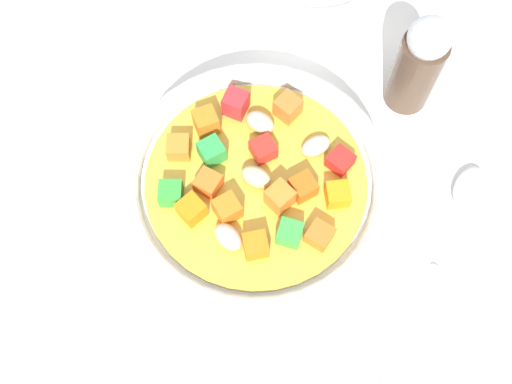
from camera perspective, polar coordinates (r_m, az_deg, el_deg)
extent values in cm
cube|color=silver|center=(46.48, 0.00, -1.60)|extent=(140.00, 140.00, 2.00)
cylinder|color=white|center=(43.69, 0.00, -0.20)|extent=(18.66, 18.66, 4.00)
torus|color=white|center=(41.44, 0.00, 1.07)|extent=(18.98, 18.98, 1.45)
cylinder|color=gold|center=(41.66, 0.00, 0.94)|extent=(15.42, 15.42, 0.40)
ellipsoid|color=beige|center=(42.69, 0.39, 6.63)|extent=(2.52, 2.05, 1.44)
ellipsoid|color=beige|center=(39.39, -2.64, -4.24)|extent=(2.58, 2.36, 1.32)
cube|color=red|center=(41.88, 7.98, 2.96)|extent=(2.10, 2.10, 1.16)
ellipsoid|color=beige|center=(42.28, 5.68, 4.37)|extent=(2.54, 2.50, 0.98)
cube|color=orange|center=(40.07, -6.12, -1.66)|extent=(2.16, 2.16, 1.57)
ellipsoid|color=#CAC28D|center=(40.88, 0.28, 1.61)|extent=(2.44, 1.87, 1.41)
cube|color=green|center=(41.66, -4.22, 3.84)|extent=(2.19, 2.19, 1.58)
cube|color=green|center=(39.47, 3.22, -3.92)|extent=(1.64, 1.64, 1.35)
cube|color=#D75D18|center=(40.80, 4.59, 1.00)|extent=(2.19, 2.19, 1.44)
cube|color=orange|center=(42.16, -7.34, 4.20)|extent=(1.87, 1.87, 1.34)
cube|color=red|center=(41.85, 0.28, 4.15)|extent=(2.19, 2.19, 1.23)
cube|color=green|center=(40.80, -8.06, -0.12)|extent=(1.86, 1.86, 1.32)
cube|color=orange|center=(40.56, 7.62, -0.76)|extent=(1.98, 1.98, 1.36)
cube|color=orange|center=(40.06, 2.27, -0.50)|extent=(2.15, 2.15, 1.82)
cube|color=orange|center=(43.23, 3.02, 8.00)|extent=(2.10, 2.10, 1.64)
cube|color=red|center=(43.26, -1.94, 8.37)|extent=(1.81, 1.81, 1.80)
cube|color=orange|center=(39.89, -2.73, -1.59)|extent=(2.19, 2.19, 1.60)
cube|color=orange|center=(39.14, -0.04, -5.07)|extent=(2.06, 2.06, 1.38)
cube|color=orange|center=(40.87, -4.55, 0.86)|extent=(1.92, 1.92, 1.24)
cube|color=orange|center=(42.64, -4.76, 6.63)|extent=(2.16, 2.16, 1.79)
cube|color=orange|center=(39.67, 6.04, -4.07)|extent=(1.99, 1.99, 1.19)
cylinder|color=silver|center=(43.68, 13.61, -13.84)|extent=(4.02, 12.50, 0.74)
ellipsoid|color=silver|center=(48.27, 19.62, 0.35)|extent=(3.30, 4.30, 1.06)
cylinder|color=#4C3828|center=(48.40, 14.80, 10.90)|extent=(3.55, 3.55, 6.91)
sphere|color=silver|center=(45.04, 16.12, 13.83)|extent=(3.19, 3.19, 3.19)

